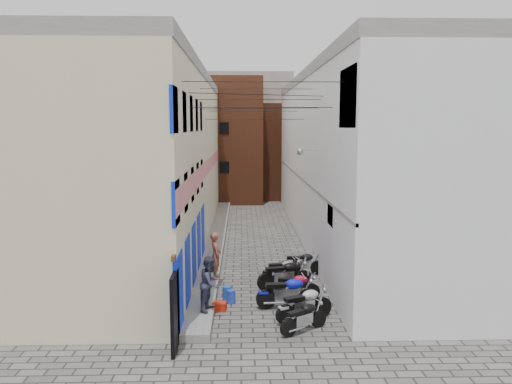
{
  "coord_description": "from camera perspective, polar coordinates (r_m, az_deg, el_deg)",
  "views": [
    {
      "loc": [
        -0.68,
        -13.57,
        6.15
      ],
      "look_at": [
        0.01,
        10.26,
        3.0
      ],
      "focal_mm": 35.0,
      "sensor_mm": 36.0,
      "label": 1
    }
  ],
  "objects": [
    {
      "name": "ground",
      "position": [
        14.91,
        1.14,
        -16.83
      ],
      "size": [
        90.0,
        90.0,
        0.0
      ],
      "primitive_type": "plane",
      "color": "#4F4D4B",
      "rests_on": "ground"
    },
    {
      "name": "plinth",
      "position": [
        27.27,
        -4.52,
        -5.26
      ],
      "size": [
        0.9,
        26.0,
        0.25
      ],
      "primitive_type": "cube",
      "color": "slate",
      "rests_on": "ground"
    },
    {
      "name": "building_left",
      "position": [
        26.91,
        -10.88,
        3.87
      ],
      "size": [
        5.1,
        27.0,
        9.0
      ],
      "color": "beige",
      "rests_on": "ground"
    },
    {
      "name": "building_right",
      "position": [
        27.21,
        10.41,
        3.94
      ],
      "size": [
        5.94,
        26.0,
        9.0
      ],
      "color": "white",
      "rests_on": "ground"
    },
    {
      "name": "building_far_brick_left",
      "position": [
        41.6,
        -3.5,
        5.93
      ],
      "size": [
        6.0,
        6.0,
        10.0
      ],
      "primitive_type": "cube",
      "color": "brown",
      "rests_on": "ground"
    },
    {
      "name": "building_far_brick_right",
      "position": [
        43.77,
        3.17,
        4.7
      ],
      "size": [
        5.0,
        6.0,
        8.0
      ],
      "primitive_type": "cube",
      "color": "brown",
      "rests_on": "ground"
    },
    {
      "name": "building_far_concrete",
      "position": [
        47.58,
        -0.85,
        6.74
      ],
      "size": [
        8.0,
        5.0,
        11.0
      ],
      "primitive_type": "cube",
      "color": "slate",
      "rests_on": "ground"
    },
    {
      "name": "far_shopfront",
      "position": [
        39.09,
        -0.65,
        0.25
      ],
      "size": [
        2.0,
        0.3,
        2.4
      ],
      "primitive_type": "cube",
      "color": "black",
      "rests_on": "ground"
    },
    {
      "name": "overhead_wires",
      "position": [
        21.24,
        0.17,
        10.16
      ],
      "size": [
        5.8,
        13.02,
        1.32
      ],
      "color": "black",
      "rests_on": "ground"
    },
    {
      "name": "motorcycle_a",
      "position": [
        15.47,
        5.51,
        -13.88
      ],
      "size": [
        1.77,
        1.45,
        1.02
      ],
      "primitive_type": null,
      "rotation": [
        0.0,
        0.0,
        -0.97
      ],
      "color": "black",
      "rests_on": "ground"
    },
    {
      "name": "motorcycle_b",
      "position": [
        16.28,
        5.56,
        -12.46
      ],
      "size": [
        2.13,
        1.49,
        1.19
      ],
      "primitive_type": null,
      "rotation": [
        0.0,
        0.0,
        -1.11
      ],
      "color": "#B3B3B8",
      "rests_on": "ground"
    },
    {
      "name": "motorcycle_c",
      "position": [
        17.25,
        3.61,
        -11.18
      ],
      "size": [
        2.18,
        0.8,
        1.24
      ],
      "primitive_type": null,
      "rotation": [
        0.0,
        0.0,
        -1.51
      ],
      "color": "#0D17C3",
      "rests_on": "ground"
    },
    {
      "name": "motorcycle_d",
      "position": [
        18.25,
        4.49,
        -10.47
      ],
      "size": [
        1.84,
        0.75,
        1.03
      ],
      "primitive_type": null,
      "rotation": [
        0.0,
        0.0,
        -1.68
      ],
      "color": "#B70D30",
      "rests_on": "ground"
    },
    {
      "name": "motorcycle_e",
      "position": [
        19.13,
        3.3,
        -9.25
      ],
      "size": [
        2.27,
        1.24,
        1.26
      ],
      "primitive_type": null,
      "rotation": [
        0.0,
        0.0,
        -1.3
      ],
      "color": "black",
      "rests_on": "ground"
    },
    {
      "name": "motorcycle_f",
      "position": [
        20.23,
        3.11,
        -8.72
      ],
      "size": [
        1.76,
        0.76,
        0.99
      ],
      "primitive_type": null,
      "rotation": [
        0.0,
        0.0,
        -1.44
      ],
      "color": "#98989C",
      "rests_on": "ground"
    },
    {
      "name": "motorcycle_g",
      "position": [
        21.08,
        5.28,
        -7.94
      ],
      "size": [
        1.89,
        0.72,
        1.07
      ],
      "primitive_type": null,
      "rotation": [
        0.0,
        0.0,
        -1.65
      ],
      "color": "black",
      "rests_on": "ground"
    },
    {
      "name": "person_a",
      "position": [
        19.56,
        -4.64,
        -7.25
      ],
      "size": [
        0.57,
        0.74,
        1.83
      ],
      "primitive_type": "imported",
      "rotation": [
        0.0,
        0.0,
        1.78
      ],
      "color": "#985037",
      "rests_on": "plinth"
    },
    {
      "name": "person_b",
      "position": [
        16.36,
        -5.25,
        -10.34
      ],
      "size": [
        0.92,
        1.04,
        1.77
      ],
      "primitive_type": "imported",
      "rotation": [
        0.0,
        0.0,
        1.23
      ],
      "color": "#35384F",
      "rests_on": "plinth"
    },
    {
      "name": "water_jug_near",
      "position": [
        17.85,
        -2.85,
        -11.84
      ],
      "size": [
        0.39,
        0.39,
        0.46
      ],
      "primitive_type": "cylinder",
      "rotation": [
        0.0,
        0.0,
        0.41
      ],
      "color": "blue",
      "rests_on": "ground"
    },
    {
      "name": "water_jug_far",
      "position": [
        18.07,
        -3.31,
        -11.5
      ],
      "size": [
        0.37,
        0.37,
        0.53
      ],
      "primitive_type": "cylinder",
      "rotation": [
        0.0,
        0.0,
        -0.11
      ],
      "color": "#234FB0",
      "rests_on": "ground"
    },
    {
      "name": "red_crate",
      "position": [
        17.23,
        -4.19,
        -12.9
      ],
      "size": [
        0.5,
        0.41,
        0.28
      ],
      "primitive_type": "cube",
      "rotation": [
        0.0,
        0.0,
        -0.17
      ],
      "color": "red",
      "rests_on": "ground"
    }
  ]
}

